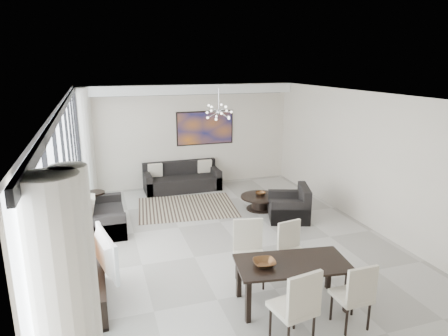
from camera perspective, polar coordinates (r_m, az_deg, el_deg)
name	(u,v)px	position (r m, az deg, el deg)	size (l,w,h in m)	color
room_shell	(267,175)	(7.47, 6.17, -1.05)	(6.00, 9.00, 2.90)	#A8A39B
window_wall	(78,192)	(6.86, -20.07, -3.21)	(0.37, 8.95, 2.90)	white
soffit	(189,89)	(11.15, -5.07, 11.14)	(5.98, 0.40, 0.26)	white
painting	(205,128)	(11.57, -2.72, 5.73)	(1.68, 0.04, 0.98)	#B05C18
chandelier	(219,112)	(9.54, -0.76, 8.03)	(0.66, 0.66, 0.71)	silver
rug	(187,207)	(9.99, -5.31, -5.58)	(2.36, 1.82, 0.01)	black
coffee_table	(260,202)	(9.82, 5.20, -4.81)	(0.96, 0.96, 0.34)	black
bowl_coffee	(261,194)	(9.81, 5.26, -3.67)	(0.25, 0.25, 0.08)	brown
sofa_main	(182,181)	(11.31, -6.02, -1.79)	(2.10, 0.86, 0.76)	black
loveseat	(101,218)	(9.01, -17.12, -6.82)	(0.86, 1.54, 0.77)	black
armchair	(290,208)	(9.30, 9.44, -5.63)	(1.12, 1.15, 0.77)	black
side_table	(96,200)	(9.71, -17.88, -4.37)	(0.44, 0.44, 0.60)	black
tv_console	(92,290)	(6.47, -18.40, -16.24)	(0.41, 1.46, 0.46)	black
television	(100,254)	(6.28, -17.32, -11.63)	(1.06, 0.14, 0.61)	gray
dining_table	(292,268)	(6.07, 9.71, -13.88)	(1.74, 1.05, 0.68)	black
dining_chair_sw	(298,304)	(5.26, 10.54, -18.50)	(0.57, 0.57, 1.08)	beige
dining_chair_se	(356,292)	(5.77, 18.35, -16.52)	(0.45, 0.45, 0.97)	beige
dining_chair_nw	(249,247)	(6.58, 3.57, -11.20)	(0.57, 0.57, 1.05)	beige
dining_chair_ne	(292,246)	(6.83, 9.70, -10.91)	(0.50, 0.50, 0.95)	beige
bowl_dining	(264,263)	(5.87, 5.78, -13.37)	(0.32, 0.32, 0.08)	brown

